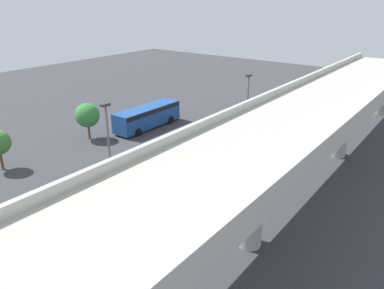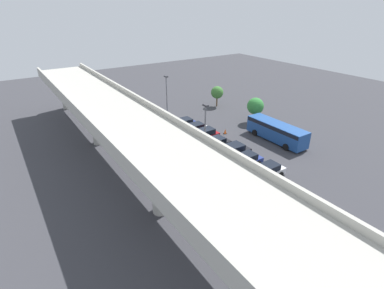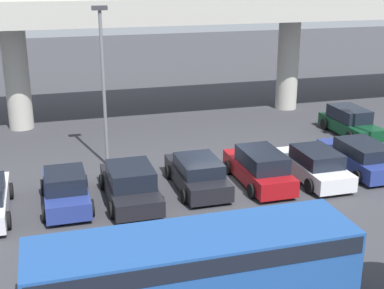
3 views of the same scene
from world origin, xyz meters
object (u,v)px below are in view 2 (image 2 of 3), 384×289
parked_car_4 (203,135)px  parked_car_3 (214,144)px  parked_car_2 (232,151)px  tree_front_centre (217,92)px  parked_car_1 (246,161)px  shuttle_bus (277,130)px  parked_car_5 (194,129)px  lamp_post_mid_lot (167,96)px  parked_car_0 (266,172)px  lamp_post_near_aisle (205,132)px  parked_car_6 (181,124)px  parked_car_7 (141,126)px  tree_front_left (255,106)px  traffic_cone (225,132)px

parked_car_4 → parked_car_3: bearing=83.8°
parked_car_2 → tree_front_centre: (16.83, -10.68, 1.85)m
parked_car_1 → parked_car_2: 2.65m
parked_car_3 → parked_car_4: bearing=-96.2°
shuttle_bus → parked_car_2: bearing=-87.3°
parked_car_3 → parked_car_4: parked_car_4 is taller
parked_car_4 → parked_car_5: bearing=-94.6°
lamp_post_mid_lot → tree_front_centre: 12.25m
parked_car_1 → tree_front_centre: size_ratio=1.17×
tree_front_centre → lamp_post_mid_lot: bearing=102.3°
parked_car_4 → parked_car_0: bearing=90.5°
parked_car_4 → lamp_post_near_aisle: bearing=55.3°
parked_car_5 → tree_front_centre: size_ratio=1.25×
parked_car_0 → parked_car_5: parked_car_0 is taller
parked_car_1 → parked_car_3: parked_car_1 is taller
parked_car_6 → parked_car_7: size_ratio=1.07×
shuttle_bus → tree_front_centre: bearing=171.4°
lamp_post_near_aisle → tree_front_left: 17.03m
parked_car_7 → parked_car_2: bearing=-67.7°
parked_car_2 → parked_car_3: parked_car_2 is taller
parked_car_6 → shuttle_bus: bearing=128.6°
shuttle_bus → lamp_post_mid_lot: (13.86, 9.34, 2.96)m
parked_car_1 → tree_front_left: (9.73, -10.91, 1.98)m
traffic_cone → parked_car_4: bearing=92.5°
parked_car_5 → parked_car_7: (5.44, 5.76, 0.04)m
traffic_cone → tree_front_centre: bearing=-32.4°
parked_car_6 → shuttle_bus: shuttle_bus is taller
lamp_post_mid_lot → traffic_cone: 10.43m
shuttle_bus → lamp_post_mid_lot: size_ratio=1.20×
tree_front_left → traffic_cone: size_ratio=5.73×
lamp_post_near_aisle → parked_car_1: bearing=-117.9°
parked_car_3 → traffic_cone: parked_car_3 is taller
tree_front_centre → traffic_cone: tree_front_centre is taller
parked_car_2 → parked_car_7: 15.13m
shuttle_bus → parked_car_1: bearing=-70.3°
parked_car_6 → tree_front_left: 12.01m
parked_car_7 → tree_front_left: tree_front_left is taller
parked_car_1 → lamp_post_mid_lot: bearing=-87.0°
parked_car_6 → tree_front_left: size_ratio=1.20×
parked_car_7 → traffic_cone: bearing=-39.4°
lamp_post_near_aisle → tree_front_centre: lamp_post_near_aisle is taller
parked_car_4 → lamp_post_mid_lot: size_ratio=0.63×
parked_car_7 → tree_front_left: (-6.90, -16.39, 1.94)m
parked_car_5 → traffic_cone: (-2.46, -3.87, -0.39)m
tree_front_centre → tree_front_left: bearing=179.8°
parked_car_3 → tree_front_centre: size_ratio=1.24×
parked_car_6 → parked_car_1: bearing=90.7°
parked_car_1 → lamp_post_near_aisle: (2.26, 4.28, 3.83)m
parked_car_0 → traffic_cone: 12.52m
parked_car_4 → tree_front_left: 11.08m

